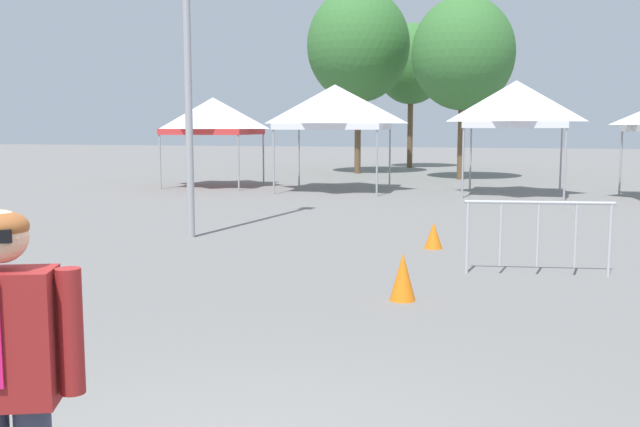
# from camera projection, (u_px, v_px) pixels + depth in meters

# --- Properties ---
(canopy_tent_behind_left) EXTENTS (3.09, 3.09, 3.14)m
(canopy_tent_behind_left) POSITION_uv_depth(u_px,v_px,m) (213.00, 116.00, 25.06)
(canopy_tent_behind_left) COLOR #9E9EA3
(canopy_tent_behind_left) RESTS_ON ground
(canopy_tent_far_right) EXTENTS (3.62, 3.62, 3.50)m
(canopy_tent_far_right) POSITION_uv_depth(u_px,v_px,m) (335.00, 107.00, 23.44)
(canopy_tent_far_right) COLOR #9E9EA3
(canopy_tent_far_right) RESTS_ON ground
(canopy_tent_left_of_center) EXTENTS (3.09, 3.09, 3.54)m
(canopy_tent_left_of_center) POSITION_uv_depth(u_px,v_px,m) (516.00, 104.00, 21.95)
(canopy_tent_left_of_center) COLOR #9E9EA3
(canopy_tent_left_of_center) RESTS_ON ground
(person_foreground) EXTENTS (0.61, 0.38, 1.78)m
(person_foreground) POSITION_uv_depth(u_px,v_px,m) (9.00, 379.00, 3.10)
(person_foreground) COLOR #33384C
(person_foreground) RESTS_ON ground
(tree_behind_tents_center) EXTENTS (4.60, 4.60, 8.27)m
(tree_behind_tents_center) POSITION_uv_depth(u_px,v_px,m) (358.00, 46.00, 31.81)
(tree_behind_tents_center) COLOR brown
(tree_behind_tents_center) RESTS_ON ground
(tree_behind_tents_left) EXTENTS (4.08, 4.08, 7.26)m
(tree_behind_tents_left) POSITION_uv_depth(u_px,v_px,m) (463.00, 54.00, 28.21)
(tree_behind_tents_left) COLOR brown
(tree_behind_tents_left) RESTS_ON ground
(tree_behind_tents_right) EXTENTS (3.72, 3.72, 7.36)m
(tree_behind_tents_right) POSITION_uv_depth(u_px,v_px,m) (411.00, 64.00, 36.29)
(tree_behind_tents_right) COLOR brown
(tree_behind_tents_right) RESTS_ON ground
(crowd_barrier_by_lift) EXTENTS (2.08, 0.37, 1.08)m
(crowd_barrier_by_lift) POSITION_uv_depth(u_px,v_px,m) (538.00, 223.00, 10.18)
(crowd_barrier_by_lift) COLOR #B7BABF
(crowd_barrier_by_lift) RESTS_ON ground
(traffic_cone_lot_center) EXTENTS (0.32, 0.32, 0.47)m
(traffic_cone_lot_center) POSITION_uv_depth(u_px,v_px,m) (434.00, 235.00, 12.45)
(traffic_cone_lot_center) COLOR orange
(traffic_cone_lot_center) RESTS_ON ground
(traffic_cone_near_barrier) EXTENTS (0.32, 0.32, 0.60)m
(traffic_cone_near_barrier) POSITION_uv_depth(u_px,v_px,m) (403.00, 276.00, 8.72)
(traffic_cone_near_barrier) COLOR orange
(traffic_cone_near_barrier) RESTS_ON ground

